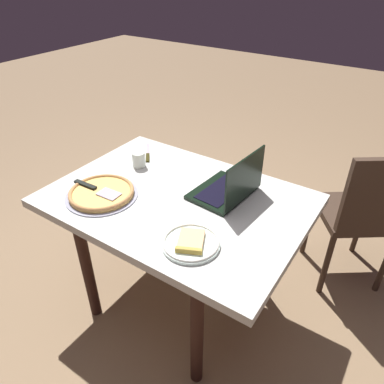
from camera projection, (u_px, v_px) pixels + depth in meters
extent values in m
plane|color=#84694B|center=(180.00, 298.00, 2.14)|extent=(12.00, 12.00, 0.00)
cube|color=beige|center=(177.00, 201.00, 1.75)|extent=(1.22, 0.86, 0.04)
cylinder|color=#351D16|center=(263.00, 244.00, 2.03)|extent=(0.06, 0.06, 0.69)
cylinder|color=#351D16|center=(167.00, 205.00, 2.35)|extent=(0.06, 0.06, 0.69)
cylinder|color=#351D16|center=(197.00, 333.00, 1.55)|extent=(0.06, 0.06, 0.69)
cylinder|color=#351D16|center=(87.00, 268.00, 1.87)|extent=(0.06, 0.06, 0.69)
cube|color=black|center=(222.00, 192.00, 1.76)|extent=(0.26, 0.33, 0.02)
cube|color=black|center=(222.00, 190.00, 1.76)|extent=(0.17, 0.29, 0.00)
cube|color=black|center=(245.00, 179.00, 1.63)|extent=(0.04, 0.31, 0.22)
cube|color=#95B7ED|center=(244.00, 179.00, 1.63)|extent=(0.03, 0.28, 0.20)
cylinder|color=white|center=(191.00, 244.00, 1.45)|extent=(0.24, 0.24, 0.01)
torus|color=white|center=(191.00, 242.00, 1.44)|extent=(0.23, 0.23, 0.01)
cube|color=#EDB67E|center=(191.00, 240.00, 1.44)|extent=(0.15, 0.16, 0.02)
cube|color=gold|center=(189.00, 251.00, 1.39)|extent=(0.10, 0.06, 0.03)
cylinder|color=#9294AB|center=(102.00, 195.00, 1.75)|extent=(0.35, 0.35, 0.01)
cylinder|color=#EEBF61|center=(102.00, 193.00, 1.74)|extent=(0.31, 0.31, 0.02)
torus|color=tan|center=(101.00, 192.00, 1.73)|extent=(0.31, 0.31, 0.02)
cube|color=#B9A9C2|center=(109.00, 194.00, 1.71)|extent=(0.11, 0.07, 0.00)
cube|color=black|center=(85.00, 185.00, 1.78)|extent=(0.14, 0.03, 0.01)
cube|color=#C6B1C2|center=(148.00, 150.00, 2.14)|extent=(0.12, 0.15, 0.00)
cube|color=black|center=(148.00, 158.00, 2.06)|extent=(0.08, 0.09, 0.01)
cylinder|color=silver|center=(139.00, 159.00, 1.97)|extent=(0.07, 0.07, 0.08)
cylinder|color=#522A1F|center=(138.00, 156.00, 1.95)|extent=(0.06, 0.06, 0.01)
cube|color=#3A2A1F|center=(354.00, 213.00, 2.08)|extent=(0.54, 0.54, 0.04)
cube|color=#3A2A1F|center=(380.00, 196.00, 1.81)|extent=(0.32, 0.25, 0.43)
cylinder|color=#3A2A1F|center=(360.00, 226.00, 2.36)|extent=(0.03, 0.03, 0.44)
cylinder|color=#3A2A1F|center=(308.00, 227.00, 2.35)|extent=(0.03, 0.03, 0.44)
cylinder|color=#3A2A1F|center=(326.00, 265.00, 2.07)|extent=(0.03, 0.03, 0.44)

